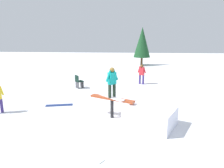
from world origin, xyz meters
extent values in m
plane|color=white|center=(0.00, 0.00, 0.00)|extent=(60.00, 60.00, 0.00)
cylinder|color=black|center=(0.00, 0.00, 0.41)|extent=(0.14, 0.14, 0.82)
cube|color=#A53F1E|center=(0.00, 0.00, 0.86)|extent=(1.96, 1.16, 0.08)
cube|color=white|center=(-1.56, 0.77, 0.38)|extent=(2.28, 2.14, 0.75)
cube|color=white|center=(0.00, 0.00, 0.92)|extent=(1.16, 1.12, 0.03)
cylinder|color=#1E2B1F|center=(-0.09, -0.09, 1.21)|extent=(0.14, 0.14, 0.56)
cylinder|color=#1E2B1F|center=(0.09, 0.09, 1.21)|extent=(0.14, 0.14, 0.56)
cube|color=#0D8D87|center=(0.00, 0.00, 1.75)|extent=(0.37, 0.37, 0.50)
cylinder|color=#0D8D87|center=(-0.14, -0.15, 1.86)|extent=(0.25, 0.26, 0.46)
cylinder|color=#0D8D87|center=(0.14, 0.15, 1.86)|extent=(0.25, 0.26, 0.46)
sphere|color=brown|center=(0.00, 0.00, 2.10)|extent=(0.21, 0.21, 0.21)
cylinder|color=navy|center=(-1.53, -6.42, 0.33)|extent=(0.14, 0.14, 0.66)
cylinder|color=navy|center=(-1.76, -6.31, 0.33)|extent=(0.14, 0.14, 0.66)
cube|color=red|center=(-1.65, -6.37, 0.92)|extent=(0.38, 0.32, 0.53)
cylinder|color=red|center=(-1.46, -6.46, 1.04)|extent=(0.23, 0.17, 0.48)
cylinder|color=red|center=(-1.83, -6.28, 1.04)|extent=(0.23, 0.17, 0.48)
sphere|color=brown|center=(-1.65, -6.37, 1.29)|extent=(0.21, 0.21, 0.21)
cylinder|color=navy|center=(5.12, -0.26, 0.33)|extent=(0.13, 0.13, 0.66)
cylinder|color=yellow|center=(5.07, -0.32, 1.03)|extent=(0.18, 0.18, 0.45)
cube|color=navy|center=(2.79, -1.41, 0.01)|extent=(1.36, 0.56, 0.02)
cube|color=white|center=(0.65, 3.00, 0.01)|extent=(1.36, 0.99, 0.02)
cube|color=#3F3F44|center=(2.37, -5.08, 0.22)|extent=(0.29, 0.31, 0.44)
cube|color=#3F3F44|center=(2.63, -4.84, 0.22)|extent=(0.29, 0.31, 0.44)
cube|color=black|center=(2.50, -4.96, 0.46)|extent=(0.62, 0.62, 0.04)
cube|color=black|center=(2.65, -4.82, 0.68)|extent=(0.32, 0.35, 0.40)
cylinder|color=#4C331E|center=(-2.20, -15.41, 0.45)|extent=(0.24, 0.24, 0.91)
cone|color=#194723|center=(-2.20, -15.41, 2.52)|extent=(1.82, 1.82, 3.22)
camera|label=1|loc=(-0.63, 8.87, 3.64)|focal=35.00mm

